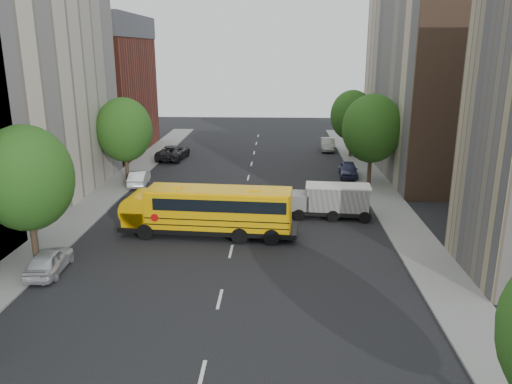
# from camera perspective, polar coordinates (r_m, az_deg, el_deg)

# --- Properties ---
(ground) EXTENTS (120.00, 120.00, 0.00)m
(ground) POSITION_cam_1_polar(r_m,az_deg,el_deg) (32.20, -2.56, -5.42)
(ground) COLOR black
(ground) RESTS_ON ground
(sidewalk_left) EXTENTS (3.00, 80.00, 0.12)m
(sidewalk_left) POSITION_cam_1_polar(r_m,az_deg,el_deg) (39.42, -18.81, -2.14)
(sidewalk_left) COLOR slate
(sidewalk_left) RESTS_ON ground
(sidewalk_right) EXTENTS (3.00, 80.00, 0.12)m
(sidewalk_right) POSITION_cam_1_polar(r_m,az_deg,el_deg) (37.80, 15.79, -2.65)
(sidewalk_right) COLOR slate
(sidewalk_right) RESTS_ON ground
(lane_markings) EXTENTS (0.15, 64.00, 0.01)m
(lane_markings) POSITION_cam_1_polar(r_m,az_deg,el_deg) (41.64, -1.37, -0.40)
(lane_markings) COLOR silver
(lane_markings) RESTS_ON ground
(building_left_redbrick) EXTENTS (10.00, 15.00, 13.00)m
(building_left_redbrick) POSITION_cam_1_polar(r_m,az_deg,el_deg) (61.69, -17.46, 10.38)
(building_left_redbrick) COLOR maroon
(building_left_redbrick) RESTS_ON ground
(building_right_far) EXTENTS (10.00, 22.00, 18.00)m
(building_right_far) POSITION_cam_1_polar(r_m,az_deg,el_deg) (52.22, 19.94, 12.04)
(building_right_far) COLOR #C0B195
(building_right_far) RESTS_ON ground
(building_right_sidewall) EXTENTS (10.10, 0.30, 18.00)m
(building_right_sidewall) POSITION_cam_1_polar(r_m,az_deg,el_deg) (41.85, 24.34, 10.84)
(building_right_sidewall) COLOR brown
(building_right_sidewall) RESTS_ON ground
(street_tree_1) EXTENTS (5.12, 5.12, 7.90)m
(street_tree_1) POSITION_cam_1_polar(r_m,az_deg,el_deg) (30.05, -24.78, 1.43)
(street_tree_1) COLOR #38281C
(street_tree_1) RESTS_ON ground
(street_tree_2) EXTENTS (4.99, 4.99, 7.71)m
(street_tree_2) POSITION_cam_1_polar(r_m,az_deg,el_deg) (46.48, -14.83, 6.89)
(street_tree_2) COLOR #38281C
(street_tree_2) RESTS_ON ground
(street_tree_4) EXTENTS (5.25, 5.25, 8.10)m
(street_tree_4) POSITION_cam_1_polar(r_m,az_deg,el_deg) (45.13, 13.12, 7.07)
(street_tree_4) COLOR #38281C
(street_tree_4) RESTS_ON ground
(street_tree_5) EXTENTS (4.86, 4.86, 7.51)m
(street_tree_5) POSITION_cam_1_polar(r_m,az_deg,el_deg) (56.91, 10.95, 8.58)
(street_tree_5) COLOR #38281C
(street_tree_5) RESTS_ON ground
(school_bus) EXTENTS (11.70, 3.55, 3.25)m
(school_bus) POSITION_cam_1_polar(r_m,az_deg,el_deg) (32.44, -5.61, -1.92)
(school_bus) COLOR black
(school_bus) RESTS_ON ground
(safari_truck) EXTENTS (5.84, 2.54, 2.44)m
(safari_truck) POSITION_cam_1_polar(r_m,az_deg,el_deg) (36.30, 8.59, -0.94)
(safari_truck) COLOR black
(safari_truck) RESTS_ON ground
(parked_car_0) EXTENTS (1.84, 4.10, 1.37)m
(parked_car_0) POSITION_cam_1_polar(r_m,az_deg,el_deg) (29.57, -22.56, -7.28)
(parked_car_0) COLOR #B8B8BF
(parked_car_0) RESTS_ON ground
(parked_car_1) EXTENTS (1.80, 4.20, 1.35)m
(parked_car_1) POSITION_cam_1_polar(r_m,az_deg,el_deg) (45.81, -13.21, 1.56)
(parked_car_1) COLOR white
(parked_car_1) RESTS_ON ground
(parked_car_2) EXTENTS (3.22, 5.99, 1.60)m
(parked_car_2) POSITION_cam_1_polar(r_m,az_deg,el_deg) (56.10, -9.45, 4.51)
(parked_car_2) COLOR black
(parked_car_2) RESTS_ON ground
(parked_car_4) EXTENTS (1.90, 4.23, 1.41)m
(parked_car_4) POSITION_cam_1_polar(r_m,az_deg,el_deg) (48.50, 10.50, 2.55)
(parked_car_4) COLOR #363960
(parked_car_4) RESTS_ON ground
(parked_car_5) EXTENTS (1.75, 4.56, 1.48)m
(parked_car_5) POSITION_cam_1_polar(r_m,az_deg,el_deg) (60.94, 8.20, 5.41)
(parked_car_5) COLOR gray
(parked_car_5) RESTS_ON ground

